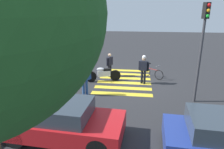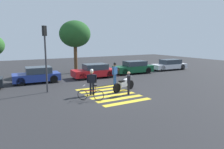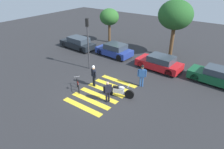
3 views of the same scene
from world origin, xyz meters
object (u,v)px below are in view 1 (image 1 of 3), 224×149
at_px(police_motorcycle, 103,74).
at_px(pedestrian_bystander, 85,76).
at_px(leaning_bicycle, 152,73).
at_px(officer_by_motorcycle, 144,67).
at_px(officer_on_foot, 110,64).
at_px(traffic_light_pole, 203,39).
at_px(car_red_convertible, 63,121).

height_order(police_motorcycle, pedestrian_bystander, pedestrian_bystander).
distance_m(leaning_bicycle, officer_by_motorcycle, 1.51).
bearing_deg(pedestrian_bystander, officer_on_foot, -104.50).
height_order(pedestrian_bystander, traffic_light_pole, traffic_light_pole).
bearing_deg(traffic_light_pole, police_motorcycle, -25.48).
bearing_deg(car_red_convertible, police_motorcycle, -93.83).
distance_m(car_red_convertible, traffic_light_pole, 7.07).
distance_m(pedestrian_bystander, traffic_light_pole, 6.01).
relative_size(police_motorcycle, leaning_bicycle, 1.62).
distance_m(police_motorcycle, officer_by_motorcycle, 2.60).
height_order(officer_on_foot, traffic_light_pole, traffic_light_pole).
relative_size(officer_on_foot, car_red_convertible, 0.38).
xyz_separation_m(officer_by_motorcycle, car_red_convertible, (2.94, 6.00, -0.38)).
bearing_deg(officer_on_foot, officer_by_motorcycle, 152.71).
distance_m(police_motorcycle, pedestrian_bystander, 2.48).
relative_size(police_motorcycle, car_red_convertible, 0.51).
xyz_separation_m(police_motorcycle, officer_by_motorcycle, (-2.53, 0.14, 0.58)).
xyz_separation_m(leaning_bicycle, pedestrian_bystander, (3.76, 3.38, 0.74)).
relative_size(police_motorcycle, officer_by_motorcycle, 1.21).
height_order(leaning_bicycle, car_red_convertible, car_red_convertible).
distance_m(leaning_bicycle, officer_on_foot, 2.94).
relative_size(officer_on_foot, pedestrian_bystander, 0.85).
height_order(officer_by_motorcycle, traffic_light_pole, traffic_light_pole).
height_order(police_motorcycle, car_red_convertible, car_red_convertible).
bearing_deg(officer_by_motorcycle, officer_on_foot, -27.29).
xyz_separation_m(leaning_bicycle, officer_by_motorcycle, (0.63, 1.19, 0.68)).
xyz_separation_m(officer_on_foot, car_red_convertible, (0.68, 7.16, -0.25)).
bearing_deg(pedestrian_bystander, leaning_bicycle, -138.02).
bearing_deg(leaning_bicycle, car_red_convertible, 63.60).
height_order(officer_by_motorcycle, pedestrian_bystander, pedestrian_bystander).
relative_size(pedestrian_bystander, car_red_convertible, 0.44).
bearing_deg(pedestrian_bystander, traffic_light_pole, 179.10).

